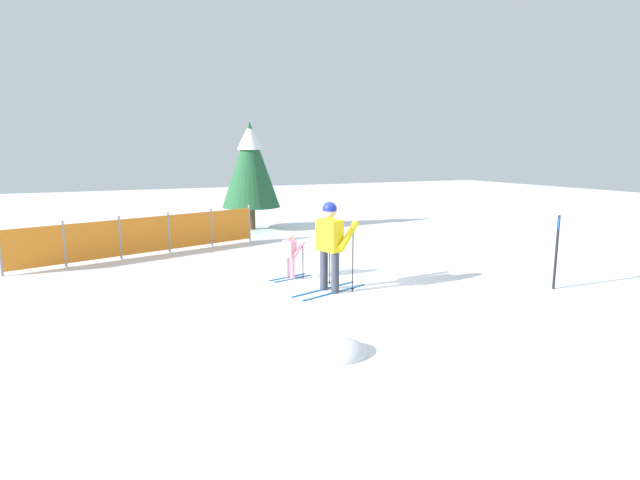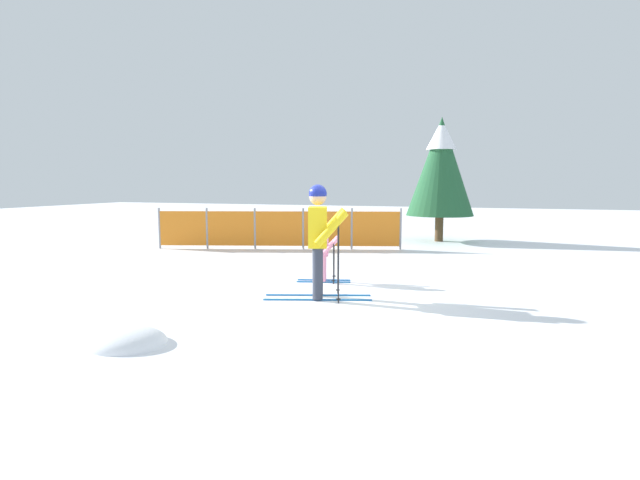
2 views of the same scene
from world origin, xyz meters
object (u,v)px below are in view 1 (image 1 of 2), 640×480
trail_marker (557,244)px  skier_child (290,251)px  skier_adult (330,238)px  conifer_far (250,163)px  safety_fence (145,235)px

trail_marker → skier_child: bearing=145.9°
skier_adult → conifer_far: bearing=65.4°
skier_adult → skier_child: skier_adult is taller
skier_child → conifer_far: (1.37, 7.19, 1.75)m
skier_child → trail_marker: size_ratio=0.70×
safety_fence → trail_marker: bearing=-44.2°
skier_adult → safety_fence: skier_adult is taller
skier_child → trail_marker: 5.49m
skier_child → conifer_far: bearing=63.3°
skier_child → safety_fence: 4.69m
trail_marker → conifer_far: bearing=107.2°
skier_adult → conifer_far: (1.03, 8.48, 1.29)m
skier_adult → conifer_far: size_ratio=0.47×
safety_fence → skier_adult: bearing=-60.3°
conifer_far → trail_marker: size_ratio=2.53×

